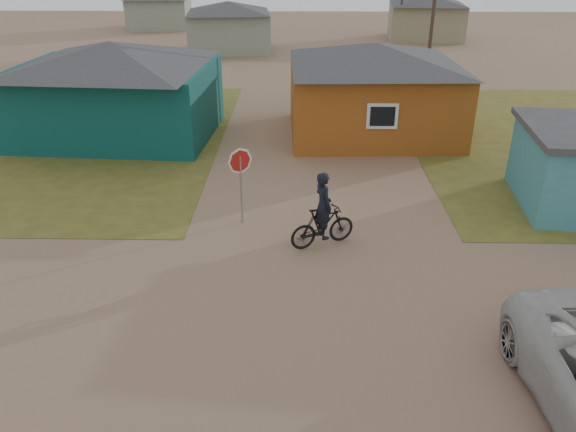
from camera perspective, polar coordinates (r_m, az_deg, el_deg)
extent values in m
plane|color=#8F6D52|center=(12.73, 4.20, -11.36)|extent=(120.00, 120.00, 0.00)
cube|color=#0B3D3B|center=(25.58, -16.97, 11.08)|extent=(8.40, 6.54, 3.00)
pyramid|color=#343436|center=(25.16, -17.59, 15.46)|extent=(8.93, 7.08, 1.00)
cube|color=#994F17|center=(25.06, 8.62, 11.61)|extent=(7.21, 6.24, 3.00)
pyramid|color=#343436|center=(24.64, 8.93, 16.00)|extent=(7.72, 6.76, 0.90)
cube|color=silver|center=(22.13, 9.57, 9.97)|extent=(1.20, 0.06, 1.00)
cube|color=black|center=(22.10, 9.58, 9.95)|extent=(0.95, 0.04, 0.75)
cube|color=gray|center=(44.82, -5.98, 18.10)|extent=(6.49, 5.60, 2.80)
pyramid|color=#343436|center=(44.60, -6.10, 20.39)|extent=(7.04, 6.15, 0.80)
cube|color=gray|center=(51.58, 13.81, 18.61)|extent=(6.41, 5.50, 2.80)
cube|color=gray|center=(57.95, -12.91, 19.44)|extent=(5.75, 5.28, 2.70)
cylinder|color=#433528|center=(33.07, 14.51, 19.08)|extent=(0.20, 0.20, 8.00)
cylinder|color=gray|center=(16.69, -4.77, 2.63)|extent=(0.06, 0.06, 2.15)
imported|color=black|center=(15.63, 3.53, -1.07)|extent=(1.99, 1.31, 1.17)
imported|color=black|center=(15.34, 3.60, 1.09)|extent=(0.71, 0.83, 1.92)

